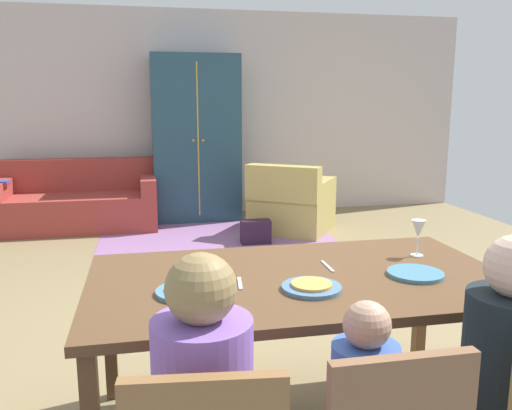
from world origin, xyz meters
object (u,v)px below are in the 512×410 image
at_px(plate_near_woman, 415,274).
at_px(armoire, 196,139).
at_px(armchair, 291,205).
at_px(handbag, 256,232).
at_px(wine_glass, 418,230).
at_px(person_woman, 496,399).
at_px(plate_near_child, 312,288).
at_px(couch, 78,203).
at_px(dining_table, 299,290).
at_px(plate_near_man, 186,292).

distance_m(plate_near_woman, armoire, 4.81).
bearing_deg(armchair, handbag, -138.78).
height_order(wine_glass, person_woman, person_woman).
height_order(plate_near_child, armchair, armchair).
xyz_separation_m(plate_near_woman, handbag, (-0.03, 3.39, -0.64)).
height_order(wine_glass, couch, wine_glass).
xyz_separation_m(armchair, armoire, (-1.02, 0.92, 0.73)).
bearing_deg(wine_glass, plate_near_woman, -119.45).
bearing_deg(couch, plate_near_child, -72.19).
xyz_separation_m(plate_near_child, armchair, (1.00, 3.93, -0.45)).
distance_m(plate_near_child, person_woman, 0.78).
height_order(dining_table, handbag, dining_table).
height_order(dining_table, plate_near_man, plate_near_man).
bearing_deg(plate_near_child, handbag, 82.15).
height_order(dining_table, plate_near_woman, plate_near_woman).
bearing_deg(handbag, armoire, 109.89).
distance_m(dining_table, plate_near_man, 0.53).
xyz_separation_m(plate_near_child, plate_near_woman, (0.51, 0.08, 0.00)).
bearing_deg(handbag, couch, 149.50).
bearing_deg(plate_near_child, dining_table, 90.00).
height_order(plate_near_child, person_woman, person_woman).
height_order(plate_near_man, armchair, armchair).
relative_size(plate_near_child, plate_near_woman, 1.00).
distance_m(person_woman, handbag, 4.02).
distance_m(plate_near_man, wine_glass, 1.22).
bearing_deg(plate_near_child, wine_glass, 28.26).
bearing_deg(couch, handbag, -30.50).
xyz_separation_m(plate_near_woman, couch, (-2.00, 4.55, -0.47)).
bearing_deg(armchair, wine_glass, -95.26).
bearing_deg(couch, plate_near_man, -77.94).
distance_m(dining_table, plate_near_child, 0.19).
relative_size(plate_near_man, armchair, 0.21).
distance_m(dining_table, wine_glass, 0.72).
height_order(dining_table, person_woman, person_woman).
bearing_deg(plate_near_woman, dining_table, 168.94).
height_order(plate_near_child, armoire, armoire).
bearing_deg(person_woman, plate_near_child, 133.94).
bearing_deg(dining_table, handbag, 81.73).
relative_size(wine_glass, person_woman, 0.17).
relative_size(armoire, handbag, 6.56).
height_order(wine_glass, armchair, wine_glass).
distance_m(dining_table, plate_near_woman, 0.53).
bearing_deg(plate_near_man, wine_glass, 14.25).
height_order(armchair, armoire, armoire).
bearing_deg(plate_near_woman, plate_near_man, -178.88).
bearing_deg(dining_table, wine_glass, 15.04).
xyz_separation_m(dining_table, wine_glass, (0.67, 0.18, 0.20)).
xyz_separation_m(dining_table, person_woman, (0.51, -0.71, -0.18)).
xyz_separation_m(wine_glass, couch, (-2.16, 4.27, -0.59)).
xyz_separation_m(plate_near_man, armoire, (0.49, 4.79, 0.28)).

